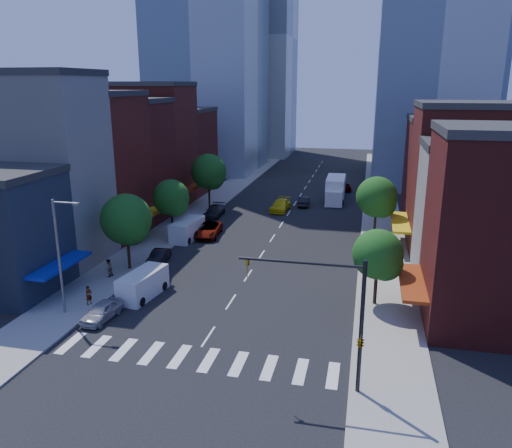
{
  "coord_description": "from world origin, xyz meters",
  "views": [
    {
      "loc": [
        10.31,
        -30.32,
        17.25
      ],
      "look_at": [
        0.72,
        12.19,
        5.0
      ],
      "focal_mm": 35.0,
      "sensor_mm": 36.0,
      "label": 1
    }
  ],
  "objects_px": {
    "cargo_van_near": "(142,285)",
    "pedestrian_near": "(89,295)",
    "parked_car_third": "(208,230)",
    "traffic_car_far": "(346,187)",
    "taxi": "(281,205)",
    "pedestrian_far": "(108,268)",
    "parked_car_rear": "(214,211)",
    "traffic_car_oncoming": "(304,201)",
    "parked_car_front": "(102,311)",
    "parked_car_second": "(159,257)",
    "box_truck": "(335,190)",
    "cargo_van_far": "(187,230)"
  },
  "relations": [
    {
      "from": "taxi",
      "to": "traffic_car_oncoming",
      "type": "height_order",
      "value": "taxi"
    },
    {
      "from": "parked_car_rear",
      "to": "parked_car_third",
      "type": "bearing_deg",
      "value": -79.22
    },
    {
      "from": "traffic_car_far",
      "to": "pedestrian_far",
      "type": "bearing_deg",
      "value": 59.63
    },
    {
      "from": "parked_car_third",
      "to": "traffic_car_far",
      "type": "relative_size",
      "value": 1.46
    },
    {
      "from": "parked_car_third",
      "to": "pedestrian_far",
      "type": "bearing_deg",
      "value": -113.87
    },
    {
      "from": "parked_car_rear",
      "to": "pedestrian_far",
      "type": "relative_size",
      "value": 3.05
    },
    {
      "from": "parked_car_front",
      "to": "taxi",
      "type": "relative_size",
      "value": 0.74
    },
    {
      "from": "parked_car_third",
      "to": "cargo_van_near",
      "type": "xyz_separation_m",
      "value": [
        -0.02,
        -17.78,
        0.3
      ]
    },
    {
      "from": "parked_car_rear",
      "to": "taxi",
      "type": "relative_size",
      "value": 0.94
    },
    {
      "from": "parked_car_third",
      "to": "pedestrian_far",
      "type": "distance_m",
      "value": 15.38
    },
    {
      "from": "parked_car_third",
      "to": "pedestrian_far",
      "type": "relative_size",
      "value": 3.35
    },
    {
      "from": "cargo_van_near",
      "to": "pedestrian_near",
      "type": "bearing_deg",
      "value": -134.0
    },
    {
      "from": "parked_car_rear",
      "to": "box_truck",
      "type": "xyz_separation_m",
      "value": [
        15.22,
        12.8,
        0.97
      ]
    },
    {
      "from": "pedestrian_near",
      "to": "cargo_van_far",
      "type": "bearing_deg",
      "value": 18.52
    },
    {
      "from": "parked_car_rear",
      "to": "cargo_van_far",
      "type": "bearing_deg",
      "value": -92.03
    },
    {
      "from": "traffic_car_far",
      "to": "pedestrian_near",
      "type": "height_order",
      "value": "pedestrian_near"
    },
    {
      "from": "cargo_van_far",
      "to": "traffic_car_far",
      "type": "bearing_deg",
      "value": 67.49
    },
    {
      "from": "parked_car_front",
      "to": "pedestrian_far",
      "type": "xyz_separation_m",
      "value": [
        -3.67,
        7.78,
        0.3
      ]
    },
    {
      "from": "traffic_car_far",
      "to": "pedestrian_near",
      "type": "xyz_separation_m",
      "value": [
        -17.89,
        -50.26,
        0.27
      ]
    },
    {
      "from": "taxi",
      "to": "pedestrian_far",
      "type": "bearing_deg",
      "value": -108.25
    },
    {
      "from": "cargo_van_far",
      "to": "pedestrian_far",
      "type": "height_order",
      "value": "cargo_van_far"
    },
    {
      "from": "cargo_van_near",
      "to": "box_truck",
      "type": "height_order",
      "value": "box_truck"
    },
    {
      "from": "taxi",
      "to": "pedestrian_near",
      "type": "xyz_separation_m",
      "value": [
        -9.53,
        -34.39,
        0.14
      ]
    },
    {
      "from": "pedestrian_far",
      "to": "box_truck",
      "type": "bearing_deg",
      "value": 167.6
    },
    {
      "from": "traffic_car_far",
      "to": "parked_car_front",
      "type": "bearing_deg",
      "value": 66.44
    },
    {
      "from": "parked_car_third",
      "to": "traffic_car_far",
      "type": "distance_m",
      "value": 33.17
    },
    {
      "from": "cargo_van_far",
      "to": "traffic_car_oncoming",
      "type": "distance_m",
      "value": 22.25
    },
    {
      "from": "parked_car_front",
      "to": "pedestrian_far",
      "type": "relative_size",
      "value": 2.4
    },
    {
      "from": "taxi",
      "to": "box_truck",
      "type": "relative_size",
      "value": 0.6
    },
    {
      "from": "parked_car_rear",
      "to": "pedestrian_far",
      "type": "bearing_deg",
      "value": -98.92
    },
    {
      "from": "parked_car_second",
      "to": "box_truck",
      "type": "height_order",
      "value": "box_truck"
    },
    {
      "from": "parked_car_second",
      "to": "box_truck",
      "type": "bearing_deg",
      "value": 60.65
    },
    {
      "from": "box_truck",
      "to": "traffic_car_far",
      "type": "bearing_deg",
      "value": 80.18
    },
    {
      "from": "cargo_van_near",
      "to": "traffic_car_far",
      "type": "xyz_separation_m",
      "value": [
        14.52,
        47.6,
        -0.42
      ]
    },
    {
      "from": "parked_car_front",
      "to": "cargo_van_far",
      "type": "bearing_deg",
      "value": 97.25
    },
    {
      "from": "parked_car_rear",
      "to": "pedestrian_far",
      "type": "height_order",
      "value": "pedestrian_far"
    },
    {
      "from": "cargo_van_far",
      "to": "traffic_car_oncoming",
      "type": "xyz_separation_m",
      "value": [
        11.01,
        19.32,
        -0.42
      ]
    },
    {
      "from": "parked_car_second",
      "to": "parked_car_rear",
      "type": "bearing_deg",
      "value": 86.48
    },
    {
      "from": "cargo_van_far",
      "to": "pedestrian_near",
      "type": "height_order",
      "value": "cargo_van_far"
    },
    {
      "from": "pedestrian_near",
      "to": "parked_car_rear",
      "type": "bearing_deg",
      "value": 20.01
    },
    {
      "from": "cargo_van_far",
      "to": "taxi",
      "type": "bearing_deg",
      "value": 67.63
    },
    {
      "from": "traffic_car_far",
      "to": "cargo_van_far",
      "type": "bearing_deg",
      "value": 55.55
    },
    {
      "from": "parked_car_rear",
      "to": "pedestrian_far",
      "type": "distance_m",
      "value": 23.61
    },
    {
      "from": "parked_car_front",
      "to": "taxi",
      "type": "height_order",
      "value": "taxi"
    },
    {
      "from": "cargo_van_far",
      "to": "box_truck",
      "type": "height_order",
      "value": "box_truck"
    },
    {
      "from": "taxi",
      "to": "traffic_car_oncoming",
      "type": "distance_m",
      "value": 4.64
    },
    {
      "from": "taxi",
      "to": "parked_car_third",
      "type": "bearing_deg",
      "value": -110.93
    },
    {
      "from": "parked_car_rear",
      "to": "pedestrian_near",
      "type": "relative_size",
      "value": 3.28
    },
    {
      "from": "cargo_van_near",
      "to": "pedestrian_far",
      "type": "bearing_deg",
      "value": 154.4
    },
    {
      "from": "parked_car_third",
      "to": "taxi",
      "type": "xyz_separation_m",
      "value": [
        6.14,
        13.96,
        0.01
      ]
    }
  ]
}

